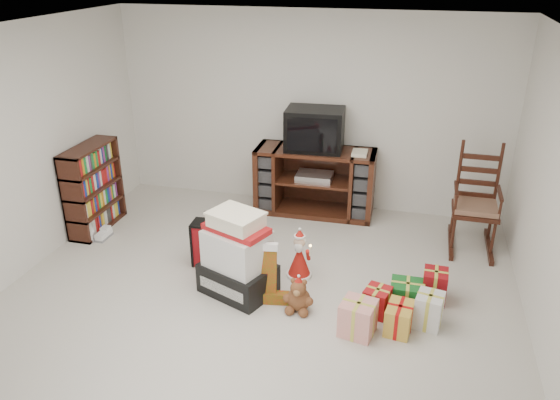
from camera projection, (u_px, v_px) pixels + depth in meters
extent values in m
cube|color=beige|center=(253.00, 306.00, 5.22)|extent=(5.00, 5.00, 0.01)
cube|color=white|center=(246.00, 36.00, 4.19)|extent=(5.00, 5.00, 0.01)
cube|color=silver|center=(309.00, 112.00, 6.91)|extent=(5.00, 0.01, 2.50)
cube|color=silver|center=(87.00, 389.00, 2.50)|extent=(5.00, 0.01, 2.50)
cube|color=silver|center=(4.00, 160.00, 5.28)|extent=(0.01, 5.00, 2.50)
cube|color=#491F14|center=(315.00, 181.00, 6.95)|extent=(1.51, 0.57, 0.86)
cube|color=silver|center=(314.00, 177.00, 6.89)|extent=(0.46, 0.33, 0.09)
cube|color=#3B1710|center=(93.00, 188.00, 6.51)|extent=(0.29, 0.86, 1.05)
cube|color=#3B1710|center=(475.00, 211.00, 6.10)|extent=(0.50, 0.48, 0.05)
cube|color=brown|center=(476.00, 206.00, 6.08)|extent=(0.46, 0.44, 0.06)
cube|color=#3B1710|center=(479.00, 170.00, 6.13)|extent=(0.42, 0.06, 0.76)
cube|color=#3B1710|center=(469.00, 244.00, 6.28)|extent=(0.50, 0.83, 0.06)
cube|color=black|center=(238.00, 278.00, 5.38)|extent=(0.81, 0.71, 0.31)
cube|color=silver|center=(237.00, 248.00, 5.24)|extent=(0.69, 0.62, 0.37)
cube|color=#A51215|center=(236.00, 229.00, 5.16)|extent=(0.69, 0.53, 0.05)
cube|color=beige|center=(236.00, 220.00, 5.12)|extent=(0.56, 0.50, 0.12)
cube|color=maroon|center=(212.00, 244.00, 5.81)|extent=(0.40, 0.22, 0.51)
cube|color=black|center=(214.00, 213.00, 5.76)|extent=(0.20, 0.04, 0.03)
ellipsoid|color=brown|center=(299.00, 299.00, 5.12)|extent=(0.23, 0.19, 0.24)
sphere|color=brown|center=(298.00, 288.00, 5.04)|extent=(0.15, 0.15, 0.15)
cone|color=#A21711|center=(299.00, 261.00, 5.63)|extent=(0.26, 0.26, 0.37)
sphere|color=#D0AD91|center=(300.00, 241.00, 5.54)|extent=(0.12, 0.12, 0.12)
cone|color=#A21711|center=(300.00, 233.00, 5.50)|extent=(0.11, 0.11, 0.09)
cylinder|color=silver|center=(310.00, 251.00, 5.43)|extent=(0.02, 0.02, 0.11)
cone|color=#A21711|center=(222.00, 239.00, 6.05)|extent=(0.27, 0.27, 0.38)
sphere|color=#D0AD91|center=(221.00, 220.00, 5.95)|extent=(0.13, 0.13, 0.13)
cone|color=#A21711|center=(221.00, 211.00, 5.91)|extent=(0.11, 0.11, 0.10)
cylinder|color=silver|center=(230.00, 228.00, 5.85)|extent=(0.02, 0.02, 0.11)
cube|color=white|center=(91.00, 234.00, 6.47)|extent=(0.20, 0.27, 0.09)
cube|color=white|center=(103.00, 236.00, 6.43)|extent=(0.11, 0.25, 0.09)
cube|color=#A51215|center=(377.00, 304.00, 5.02)|extent=(0.27, 0.27, 0.27)
cube|color=#1A6927|center=(402.00, 292.00, 5.20)|extent=(0.27, 0.27, 0.27)
cube|color=gold|center=(405.00, 318.00, 4.82)|extent=(0.27, 0.27, 0.27)
cube|color=white|center=(367.00, 327.00, 4.71)|extent=(0.27, 0.27, 0.27)
cube|color=silver|center=(429.00, 308.00, 4.96)|extent=(0.27, 0.27, 0.27)
cube|color=maroon|center=(424.00, 283.00, 5.33)|extent=(0.27, 0.27, 0.27)
cube|color=black|center=(315.00, 129.00, 6.70)|extent=(0.73, 0.53, 0.51)
cube|color=black|center=(311.00, 135.00, 6.48)|extent=(0.60, 0.06, 0.41)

